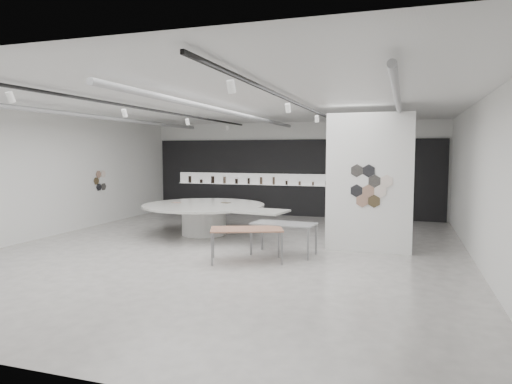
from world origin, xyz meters
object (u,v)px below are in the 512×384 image
(sample_table_wood, at_px, (247,231))
(sample_table_stone, at_px, (284,226))
(kitchen_counter, at_px, (360,209))
(display_island, at_px, (206,215))
(partition_column, at_px, (369,183))

(sample_table_wood, xyz_separation_m, sample_table_stone, (0.66, 0.96, 0.01))
(sample_table_stone, bearing_deg, kitchen_counter, 79.13)
(display_island, bearing_deg, sample_table_stone, -23.77)
(sample_table_wood, bearing_deg, sample_table_stone, 55.59)
(display_island, height_order, kitchen_counter, kitchen_counter)
(partition_column, relative_size, kitchen_counter, 2.52)
(partition_column, relative_size, sample_table_wood, 1.91)
(display_island, relative_size, kitchen_counter, 3.58)
(sample_table_wood, bearing_deg, partition_column, 38.07)
(partition_column, bearing_deg, kitchen_counter, 97.31)
(sample_table_wood, height_order, sample_table_stone, sample_table_stone)
(sample_table_wood, bearing_deg, display_island, 129.27)
(partition_column, height_order, kitchen_counter, partition_column)
(display_island, distance_m, kitchen_counter, 6.39)
(sample_table_wood, distance_m, sample_table_stone, 1.16)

